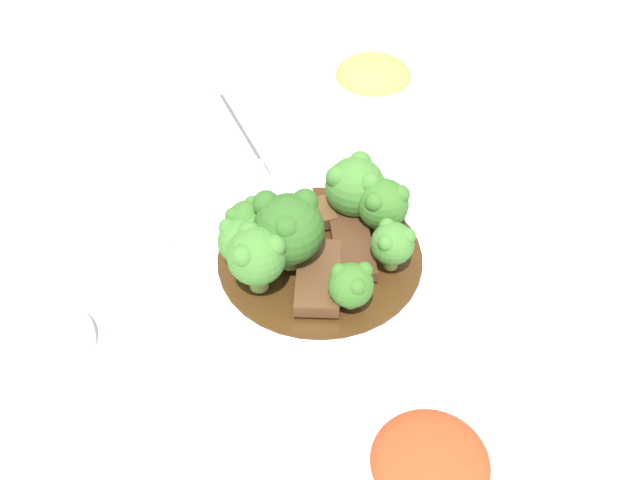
% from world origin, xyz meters
% --- Properties ---
extents(ground_plane, '(4.00, 4.00, 0.00)m').
position_xyz_m(ground_plane, '(0.00, 0.00, 0.00)').
color(ground_plane, silver).
extents(main_plate, '(0.26, 0.26, 0.02)m').
position_xyz_m(main_plate, '(0.00, 0.00, 0.01)').
color(main_plate, white).
rests_on(main_plate, ground_plane).
extents(beef_strip_0, '(0.08, 0.06, 0.01)m').
position_xyz_m(beef_strip_0, '(-0.03, 0.01, 0.02)').
color(beef_strip_0, brown).
rests_on(beef_strip_0, main_plate).
extents(beef_strip_1, '(0.03, 0.06, 0.01)m').
position_xyz_m(beef_strip_1, '(0.04, -0.00, 0.02)').
color(beef_strip_1, brown).
rests_on(beef_strip_1, main_plate).
extents(beef_strip_2, '(0.08, 0.05, 0.01)m').
position_xyz_m(beef_strip_2, '(-0.01, -0.02, 0.02)').
color(beef_strip_2, '#56331E').
rests_on(beef_strip_2, main_plate).
extents(broccoli_floret_0, '(0.03, 0.03, 0.04)m').
position_xyz_m(broccoli_floret_0, '(-0.03, -0.04, 0.04)').
color(broccoli_floret_0, '#8EB756').
rests_on(broccoli_floret_0, main_plate).
extents(broccoli_floret_1, '(0.05, 0.05, 0.06)m').
position_xyz_m(broccoli_floret_1, '(0.00, 0.03, 0.06)').
color(broccoli_floret_1, '#7FA84C').
rests_on(broccoli_floret_1, main_plate).
extents(broccoli_floret_2, '(0.03, 0.03, 0.05)m').
position_xyz_m(broccoli_floret_2, '(0.03, 0.05, 0.05)').
color(broccoli_floret_2, '#8EB756').
rests_on(broccoli_floret_2, main_plate).
extents(broccoli_floret_3, '(0.04, 0.04, 0.06)m').
position_xyz_m(broccoli_floret_3, '(-0.01, 0.06, 0.05)').
color(broccoli_floret_3, '#7FA84C').
rests_on(broccoli_floret_3, main_plate).
extents(broccoli_floret_4, '(0.04, 0.04, 0.05)m').
position_xyz_m(broccoli_floret_4, '(0.01, 0.06, 0.05)').
color(broccoli_floret_4, '#8EB756').
rests_on(broccoli_floret_4, main_plate).
extents(broccoli_floret_5, '(0.05, 0.05, 0.05)m').
position_xyz_m(broccoli_floret_5, '(0.03, -0.05, 0.05)').
color(broccoli_floret_5, '#8EB756').
rests_on(broccoli_floret_5, main_plate).
extents(broccoli_floret_6, '(0.04, 0.04, 0.05)m').
position_xyz_m(broccoli_floret_6, '(0.01, -0.06, 0.05)').
color(broccoli_floret_6, '#8EB756').
rests_on(broccoli_floret_6, main_plate).
extents(broccoli_floret_7, '(0.03, 0.03, 0.04)m').
position_xyz_m(broccoli_floret_7, '(-0.06, -0.00, 0.04)').
color(broccoli_floret_7, '#8EB756').
rests_on(broccoli_floret_7, main_plate).
extents(serving_spoon, '(0.22, 0.04, 0.01)m').
position_xyz_m(serving_spoon, '(0.09, 0.00, 0.03)').
color(serving_spoon, silver).
rests_on(serving_spoon, main_plate).
extents(side_bowl_kimchi, '(0.09, 0.09, 0.06)m').
position_xyz_m(side_bowl_kimchi, '(-0.20, 0.02, 0.03)').
color(side_bowl_kimchi, white).
rests_on(side_bowl_kimchi, ground_plane).
extents(side_bowl_appetizer, '(0.09, 0.09, 0.06)m').
position_xyz_m(side_bowl_appetizer, '(0.17, -0.13, 0.03)').
color(side_bowl_appetizer, white).
rests_on(side_bowl_appetizer, ground_plane).
extents(sauce_dish, '(0.07, 0.07, 0.01)m').
position_xyz_m(sauce_dish, '(0.01, 0.21, 0.01)').
color(sauce_dish, white).
rests_on(sauce_dish, ground_plane).
extents(paper_napkin, '(0.13, 0.12, 0.01)m').
position_xyz_m(paper_napkin, '(0.18, 0.13, 0.00)').
color(paper_napkin, silver).
rests_on(paper_napkin, ground_plane).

